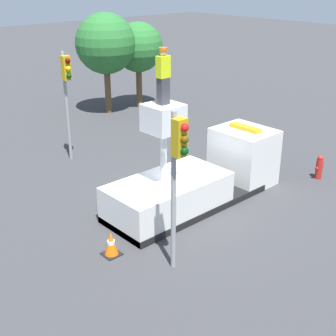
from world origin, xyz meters
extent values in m
plane|color=#38383A|center=(0.00, 0.00, 0.00)|extent=(120.00, 120.00, 0.00)
cube|color=black|center=(0.00, 0.00, 0.12)|extent=(6.17, 2.28, 0.24)
cube|color=silver|center=(-0.93, 0.00, 0.65)|extent=(4.31, 2.22, 1.30)
cube|color=silver|center=(3.09, 0.00, 1.10)|extent=(1.86, 2.22, 2.20)
cube|color=black|center=(4.02, 0.00, 1.54)|extent=(0.03, 1.89, 0.88)
cube|color=orange|center=(3.09, 0.00, 2.27)|extent=(0.36, 1.33, 0.14)
cylinder|color=silver|center=(-1.13, 0.00, 2.24)|extent=(0.22, 0.22, 1.87)
cube|color=silver|center=(-1.13, 0.00, 3.52)|extent=(1.09, 1.09, 0.90)
cube|color=#38383D|center=(-1.13, 0.00, 4.39)|extent=(0.34, 0.26, 0.84)
cube|color=#D1E519|center=(-1.13, 0.00, 5.14)|extent=(0.40, 0.26, 0.66)
sphere|color=beige|center=(-1.13, 0.00, 5.59)|extent=(0.23, 0.23, 0.23)
cylinder|color=orange|center=(-1.13, 0.00, 5.67)|extent=(0.26, 0.26, 0.09)
cylinder|color=gray|center=(-2.94, -2.43, 2.31)|extent=(0.14, 0.14, 4.62)
cube|color=#B79314|center=(-2.94, -2.64, 3.97)|extent=(0.34, 0.28, 1.00)
sphere|color=red|center=(-2.94, -2.83, 4.28)|extent=(0.22, 0.22, 0.22)
sphere|color=#503C07|center=(-2.94, -2.83, 3.97)|extent=(0.22, 0.22, 0.22)
sphere|color=#083710|center=(-2.94, -2.83, 3.66)|extent=(0.22, 0.22, 0.22)
cylinder|color=gray|center=(-0.68, 6.77, 2.38)|extent=(0.14, 0.14, 4.77)
cube|color=#B79314|center=(-0.68, 6.56, 4.12)|extent=(0.34, 0.28, 1.00)
sphere|color=#490707|center=(-0.68, 6.38, 4.43)|extent=(0.22, 0.22, 0.22)
sphere|color=gold|center=(-0.68, 6.38, 4.12)|extent=(0.22, 0.22, 0.22)
sphere|color=#083710|center=(-0.68, 6.38, 3.81)|extent=(0.22, 0.22, 0.22)
cylinder|color=#B2231E|center=(5.64, -1.89, 0.41)|extent=(0.28, 0.28, 0.82)
sphere|color=#B2231E|center=(5.64, -1.89, 0.89)|extent=(0.23, 0.23, 0.23)
cylinder|color=#B2231E|center=(5.44, -1.89, 0.49)|extent=(0.12, 0.11, 0.11)
cylinder|color=#B2231E|center=(5.84, -1.89, 0.49)|extent=(0.12, 0.11, 0.11)
cube|color=black|center=(-3.88, -0.74, 0.01)|extent=(0.52, 0.52, 0.03)
cone|color=orange|center=(-3.88, -0.74, 0.39)|extent=(0.43, 0.43, 0.77)
cylinder|color=white|center=(-3.88, -0.74, 0.42)|extent=(0.23, 0.23, 0.11)
cylinder|color=brown|center=(4.97, 11.77, 1.41)|extent=(0.36, 0.36, 2.82)
sphere|color=#286B2D|center=(4.97, 11.77, 4.02)|extent=(3.43, 3.43, 3.43)
cylinder|color=brown|center=(7.11, 11.50, 1.30)|extent=(0.36, 0.36, 2.61)
sphere|color=#286B2D|center=(7.11, 11.50, 3.64)|extent=(2.94, 2.94, 2.94)
camera|label=1|loc=(-10.61, -10.68, 7.86)|focal=50.00mm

